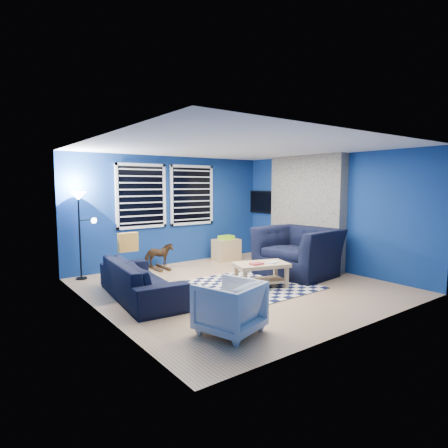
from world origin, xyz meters
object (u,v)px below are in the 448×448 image
object	(u,v)px
armchair_bent	(229,307)
floor_lamp	(80,208)
rocking_horse	(159,255)
sofa	(141,279)
coffee_table	(261,270)
armchair_big	(298,251)
cabinet	(226,249)
tv	(264,202)

from	to	relation	value
armchair_bent	floor_lamp	distance (m)	4.07
rocking_horse	sofa	bearing A→B (deg)	161.23
coffee_table	floor_lamp	size ratio (longest dim) A/B	0.62
armchair_big	coffee_table	bearing A→B (deg)	-84.05
armchair_big	armchair_bent	distance (m)	3.37
cabinet	floor_lamp	distance (m)	3.58
tv	rocking_horse	bearing A→B (deg)	177.80
sofa	armchair_bent	world-z (taller)	armchair_bent
sofa	armchair_big	distance (m)	3.28
rocking_horse	cabinet	size ratio (longest dim) A/B	0.91
cabinet	armchair_big	bearing A→B (deg)	-77.51
armchair_bent	cabinet	distance (m)	4.54
cabinet	tv	bearing A→B (deg)	2.85
armchair_big	coffee_table	size ratio (longest dim) A/B	1.40
sofa	cabinet	size ratio (longest dim) A/B	3.26
coffee_table	cabinet	world-z (taller)	cabinet
sofa	floor_lamp	bearing A→B (deg)	18.19
sofa	cabinet	world-z (taller)	sofa
armchair_bent	cabinet	bearing A→B (deg)	-143.67
coffee_table	tv	bearing A→B (deg)	46.82
floor_lamp	armchair_bent	bearing A→B (deg)	-79.80
cabinet	sofa	bearing A→B (deg)	-146.09
armchair_bent	rocking_horse	distance (m)	3.84
floor_lamp	tv	bearing A→B (deg)	-3.09
armchair_bent	cabinet	size ratio (longest dim) A/B	1.11
armchair_big	cabinet	distance (m)	2.11
floor_lamp	coffee_table	bearing A→B (deg)	-46.88
armchair_bent	floor_lamp	world-z (taller)	floor_lamp
armchair_big	rocking_horse	xyz separation A→B (m)	(-2.07, 2.15, -0.16)
armchair_big	rocking_horse	bearing A→B (deg)	-142.73
tv	coffee_table	xyz separation A→B (m)	(-2.17, -2.32, -1.07)
tv	coffee_table	distance (m)	3.35
coffee_table	cabinet	bearing A→B (deg)	67.31
armchair_big	floor_lamp	size ratio (longest dim) A/B	0.87
tv	armchair_big	distance (m)	2.41
sofa	cabinet	bearing A→B (deg)	-55.27
sofa	floor_lamp	xyz separation A→B (m)	(-0.42, 1.86, 1.09)
rocking_horse	coffee_table	xyz separation A→B (m)	(0.80, -2.43, 0.01)
armchair_big	tv	bearing A→B (deg)	149.35
armchair_bent	sofa	bearing A→B (deg)	-99.38
rocking_horse	armchair_big	bearing A→B (deg)	-120.49
tv	rocking_horse	xyz separation A→B (m)	(-2.98, 0.11, -1.08)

